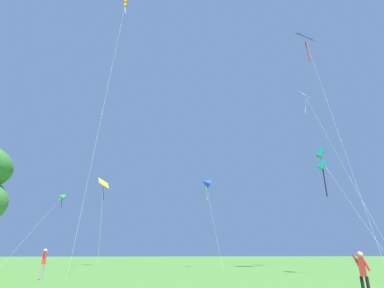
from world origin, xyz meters
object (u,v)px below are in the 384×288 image
object	(u,v)px
kite_yellow_diamond	(103,187)
person_child_small	(363,271)
kite_pink_low	(307,100)
kite_blue_delta	(206,182)
kite_orange_box	(125,7)
person_near_tree	(44,261)
kite_teal_box	(322,160)
kite_green_small	(62,197)
kite_purple_streamer	(306,43)

from	to	relation	value
kite_yellow_diamond	person_child_small	xyz separation A→B (m)	(12.04, -32.07, -9.10)
kite_yellow_diamond	kite_pink_low	bearing A→B (deg)	-24.27
kite_blue_delta	kite_yellow_diamond	bearing A→B (deg)	148.46
kite_yellow_diamond	kite_orange_box	world-z (taller)	kite_orange_box
kite_pink_low	kite_blue_delta	bearing A→B (deg)	164.02
person_near_tree	kite_teal_box	bearing A→B (deg)	2.45
kite_green_small	person_near_tree	bearing A→B (deg)	-77.49
person_child_small	kite_pink_low	bearing A→B (deg)	58.54
kite_yellow_diamond	person_near_tree	size ratio (longest dim) A/B	6.57
kite_purple_streamer	kite_yellow_diamond	bearing A→B (deg)	142.52
kite_green_small	kite_purple_streamer	bearing A→B (deg)	-37.95
kite_blue_delta	kite_teal_box	size ratio (longest dim) A/B	1.05
kite_green_small	kite_pink_low	size ratio (longest dim) A/B	0.55
kite_blue_delta	kite_pink_low	bearing A→B (deg)	-15.98
kite_teal_box	person_child_small	xyz separation A→B (m)	(-7.13, -11.57, -7.63)
kite_orange_box	kite_pink_low	size ratio (longest dim) A/B	1.42
kite_yellow_diamond	kite_purple_streamer	world-z (taller)	kite_purple_streamer
kite_blue_delta	kite_purple_streamer	xyz separation A→B (m)	(9.57, -9.24, 14.01)
kite_orange_box	kite_pink_low	world-z (taller)	kite_orange_box
kite_pink_low	kite_purple_streamer	bearing A→B (deg)	-115.96
kite_orange_box	kite_green_small	distance (m)	27.83
kite_green_small	person_child_small	distance (m)	42.48
kite_purple_streamer	kite_teal_box	world-z (taller)	kite_purple_streamer
kite_teal_box	kite_orange_box	bearing A→B (deg)	156.58
kite_blue_delta	person_near_tree	size ratio (longest dim) A/B	5.86
kite_yellow_diamond	person_near_tree	xyz separation A→B (m)	(-0.48, -21.35, -8.97)
kite_purple_streamer	person_child_small	xyz separation A→B (m)	(-10.00, -15.18, -22.45)
person_child_small	kite_blue_delta	bearing A→B (deg)	89.00
kite_pink_low	kite_teal_box	xyz separation A→B (m)	(-5.65, -9.32, -10.99)
kite_blue_delta	person_near_tree	distance (m)	20.59
kite_yellow_diamond	person_child_small	distance (m)	35.45
kite_purple_streamer	kite_pink_low	size ratio (longest dim) A/B	1.20
person_near_tree	person_child_small	xyz separation A→B (m)	(12.51, -10.72, -0.13)
kite_orange_box	kite_teal_box	xyz separation A→B (m)	(17.38, -7.53, -20.21)
kite_blue_delta	kite_green_small	bearing A→B (deg)	145.58
kite_yellow_diamond	kite_blue_delta	bearing A→B (deg)	-31.54
kite_orange_box	kite_blue_delta	size ratio (longest dim) A/B	3.01
kite_orange_box	kite_blue_delta	distance (m)	22.78
kite_orange_box	kite_green_small	size ratio (longest dim) A/B	2.59
kite_blue_delta	person_child_small	xyz separation A→B (m)	(-0.43, -24.42, -8.44)
kite_yellow_diamond	person_child_small	world-z (taller)	kite_yellow_diamond
kite_orange_box	kite_pink_low	bearing A→B (deg)	4.44
kite_orange_box	kite_teal_box	size ratio (longest dim) A/B	3.15
kite_orange_box	kite_green_small	world-z (taller)	kite_orange_box
kite_pink_low	person_near_tree	bearing A→B (deg)	-158.11
kite_purple_streamer	kite_pink_low	world-z (taller)	kite_purple_streamer
kite_blue_delta	person_near_tree	bearing A→B (deg)	-133.37
kite_blue_delta	kite_green_small	xyz separation A→B (m)	(-18.84, 12.91, 0.04)
kite_purple_streamer	kite_teal_box	size ratio (longest dim) A/B	2.66
kite_blue_delta	person_child_small	bearing A→B (deg)	-91.00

